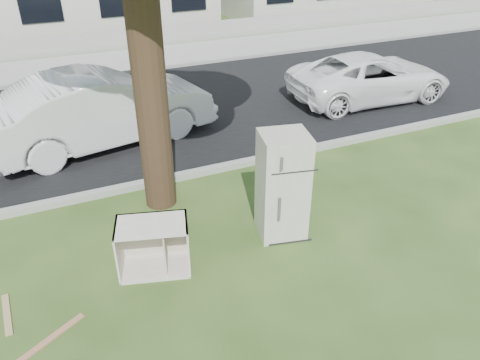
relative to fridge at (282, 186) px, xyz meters
name	(u,v)px	position (x,y,z in m)	size (l,w,h in m)	color
ground	(219,255)	(-1.13, -0.15, -0.87)	(120.00, 120.00, 0.00)	#2A4318
road	(131,116)	(-1.13, 5.85, -0.87)	(120.00, 7.00, 0.01)	black
kerb_near	(172,181)	(-1.13, 2.30, -0.87)	(120.00, 0.18, 0.12)	gray
kerb_far	(106,76)	(-1.13, 9.40, -0.87)	(120.00, 0.18, 0.12)	gray
sidewalk	(98,64)	(-1.13, 10.85, -0.87)	(120.00, 2.80, 0.01)	gray
low_wall	(90,43)	(-1.13, 12.45, -0.52)	(120.00, 0.15, 0.70)	gray
fridge	(282,186)	(0.00, 0.00, 0.00)	(0.72, 0.67, 1.74)	#BCB6AA
cabinet	(154,246)	(-2.09, -0.04, -0.48)	(1.01, 0.62, 0.78)	white
plank_a	(47,341)	(-3.66, -0.82, -0.86)	(1.05, 0.09, 0.02)	#9D6C4C
plank_c	(7,314)	(-4.11, -0.15, -0.86)	(0.78, 0.09, 0.02)	tan
car_center	(102,108)	(-1.95, 4.59, -0.07)	(1.70, 4.88, 1.61)	silver
car_right	(370,77)	(5.11, 4.43, -0.25)	(2.06, 4.46, 1.24)	white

